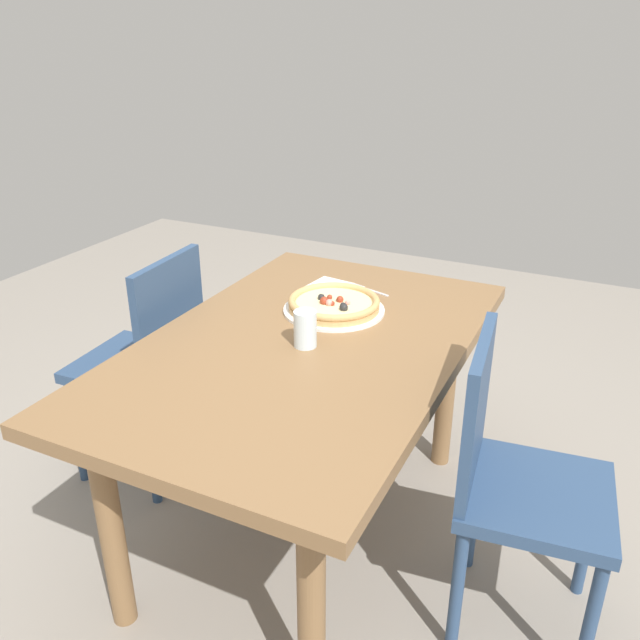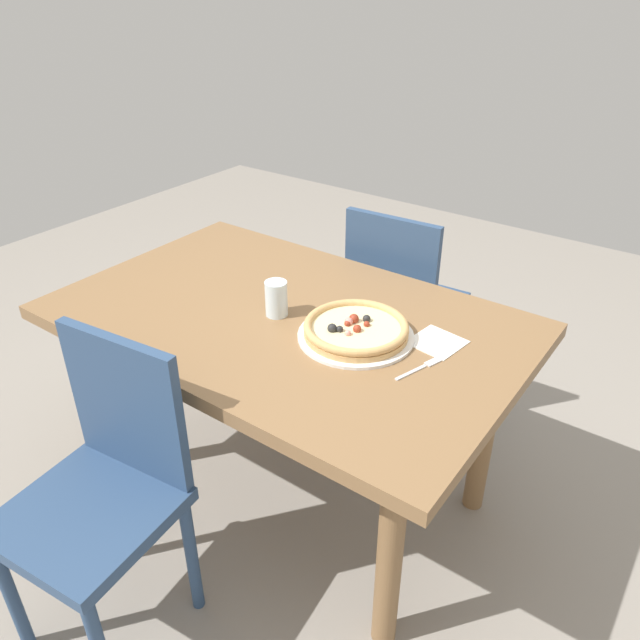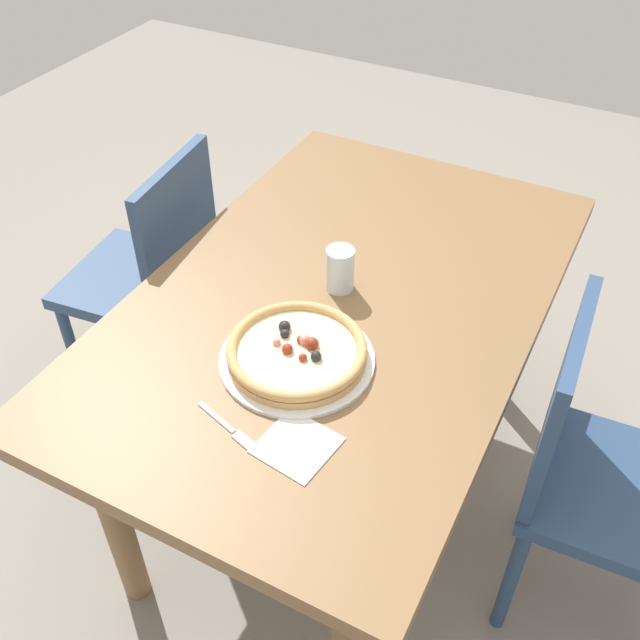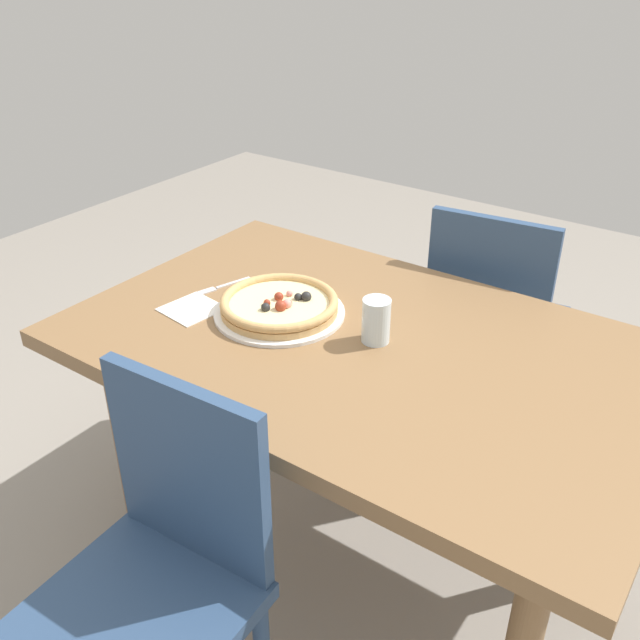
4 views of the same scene
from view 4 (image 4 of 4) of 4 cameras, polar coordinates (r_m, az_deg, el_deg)
name	(u,v)px [view 4 (image 4 of 4)]	position (r m, az deg, el deg)	size (l,w,h in m)	color
ground_plane	(356,550)	(2.21, 2.91, -18.14)	(6.00, 6.00, 0.00)	gray
dining_table	(362,370)	(1.79, 3.43, -4.08)	(1.47, 0.93, 0.73)	olive
chair_near	(492,321)	(2.36, 13.81, -0.07)	(0.44, 0.44, 0.90)	navy
chair_far	(157,578)	(1.52, -13.08, -19.77)	(0.42, 0.42, 0.90)	navy
plate	(280,313)	(1.85, -3.31, 0.60)	(0.35, 0.35, 0.01)	white
pizza	(279,304)	(1.84, -3.31, 1.29)	(0.31, 0.31, 0.05)	tan
fork	(220,287)	(2.01, -8.09, 2.69)	(0.06, 0.16, 0.00)	silver
drinking_glass	(376,321)	(1.71, 4.58, -0.05)	(0.07, 0.07, 0.11)	silver
napkin	(192,309)	(1.90, -10.36, 0.90)	(0.14, 0.14, 0.00)	white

